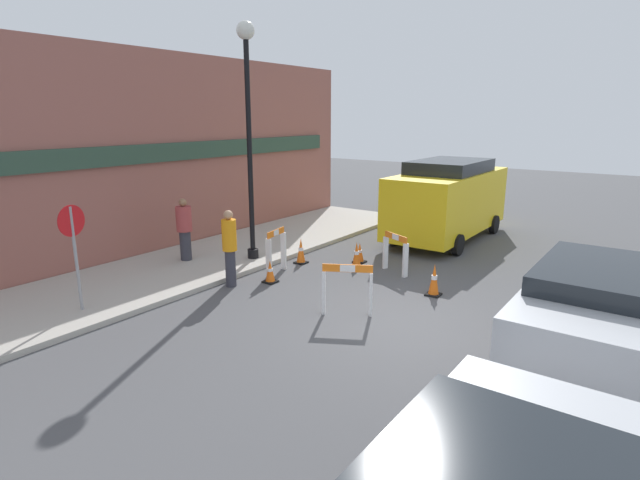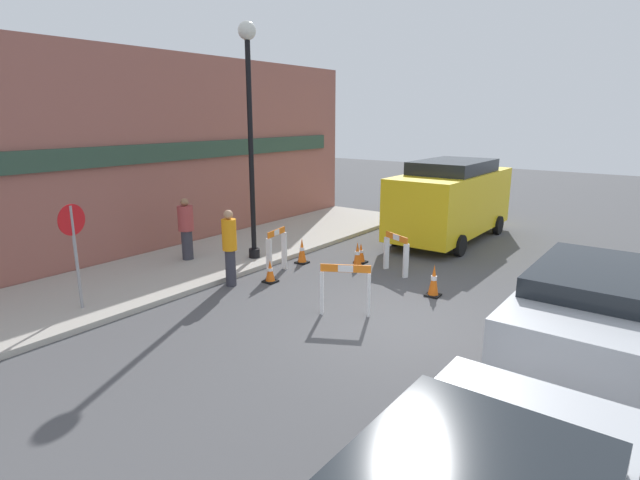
% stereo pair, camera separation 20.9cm
% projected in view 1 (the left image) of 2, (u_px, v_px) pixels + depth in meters
% --- Properties ---
extents(ground_plane, '(60.00, 60.00, 0.00)m').
position_uv_depth(ground_plane, '(405.00, 325.00, 9.27)').
color(ground_plane, '#4C4C4F').
extents(sidewalk_slab, '(18.00, 3.36, 0.11)m').
position_uv_depth(sidewalk_slab, '(186.00, 266.00, 12.75)').
color(sidewalk_slab, '#ADA89E').
rests_on(sidewalk_slab, ground_plane).
extents(storefront_facade, '(18.00, 0.22, 5.50)m').
position_uv_depth(storefront_facade, '(135.00, 156.00, 13.09)').
color(storefront_facade, '#93564C').
rests_on(storefront_facade, ground_plane).
extents(streetlamp_post, '(0.44, 0.44, 5.86)m').
position_uv_depth(streetlamp_post, '(248.00, 113.00, 12.34)').
color(streetlamp_post, black).
rests_on(streetlamp_post, sidewalk_slab).
extents(stop_sign, '(0.59, 0.15, 2.07)m').
position_uv_depth(stop_sign, '(74.00, 240.00, 9.39)').
color(stop_sign, gray).
rests_on(stop_sign, sidewalk_slab).
extents(barricade_0, '(0.59, 0.91, 1.02)m').
position_uv_depth(barricade_0, '(347.00, 287.00, 9.64)').
color(barricade_0, white).
rests_on(barricade_0, ground_plane).
extents(barricade_1, '(0.50, 0.84, 0.98)m').
position_uv_depth(barricade_1, '(395.00, 252.00, 12.25)').
color(barricade_1, white).
rests_on(barricade_1, ground_plane).
extents(barricade_2, '(0.80, 0.28, 1.11)m').
position_uv_depth(barricade_2, '(276.00, 250.00, 12.19)').
color(barricade_2, white).
rests_on(barricade_2, ground_plane).
extents(traffic_cone_0, '(0.30, 0.30, 0.53)m').
position_uv_depth(traffic_cone_0, '(270.00, 272.00, 11.59)').
color(traffic_cone_0, black).
rests_on(traffic_cone_0, ground_plane).
extents(traffic_cone_1, '(0.30, 0.30, 0.71)m').
position_uv_depth(traffic_cone_1, '(434.00, 280.00, 10.73)').
color(traffic_cone_1, black).
rests_on(traffic_cone_1, ground_plane).
extents(traffic_cone_2, '(0.30, 0.30, 0.67)m').
position_uv_depth(traffic_cone_2, '(301.00, 251.00, 13.08)').
color(traffic_cone_2, black).
rests_on(traffic_cone_2, ground_plane).
extents(traffic_cone_3, '(0.30, 0.30, 0.53)m').
position_uv_depth(traffic_cone_3, '(360.00, 253.00, 13.17)').
color(traffic_cone_3, black).
rests_on(traffic_cone_3, ground_plane).
extents(traffic_cone_4, '(0.30, 0.30, 0.67)m').
position_uv_depth(traffic_cone_4, '(357.00, 255.00, 12.73)').
color(traffic_cone_4, black).
rests_on(traffic_cone_4, ground_plane).
extents(person_worker, '(0.46, 0.46, 1.76)m').
position_uv_depth(person_worker, '(230.00, 246.00, 11.17)').
color(person_worker, '#33333D').
rests_on(person_worker, ground_plane).
extents(person_pedestrian, '(0.41, 0.41, 1.62)m').
position_uv_depth(person_pedestrian, '(184.00, 228.00, 12.87)').
color(person_pedestrian, '#33333D').
rests_on(person_pedestrian, sidewalk_slab).
extents(parked_car_1, '(4.26, 1.91, 1.74)m').
position_uv_depth(parked_car_1, '(596.00, 316.00, 7.19)').
color(parked_car_1, '#B7BABF').
rests_on(parked_car_1, ground_plane).
extents(work_van, '(5.28, 2.18, 2.47)m').
position_uv_depth(work_van, '(448.00, 197.00, 15.44)').
color(work_van, yellow).
rests_on(work_van, ground_plane).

